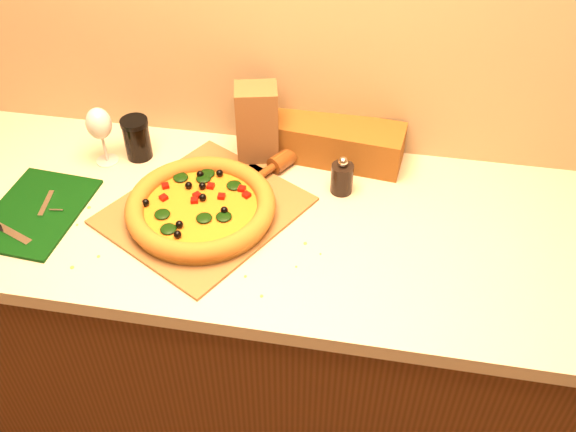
% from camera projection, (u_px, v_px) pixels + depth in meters
% --- Properties ---
extents(cabinet, '(2.80, 0.65, 0.86)m').
position_uv_depth(cabinet, '(270.00, 334.00, 1.90)').
color(cabinet, '#4C2A10').
rests_on(cabinet, ground).
extents(countertop, '(2.84, 0.68, 0.04)m').
position_uv_depth(countertop, '(266.00, 223.00, 1.59)').
color(countertop, beige).
rests_on(countertop, cabinet).
extents(pizza_peel, '(0.55, 0.62, 0.01)m').
position_uv_depth(pizza_peel, '(209.00, 207.00, 1.60)').
color(pizza_peel, brown).
rests_on(pizza_peel, countertop).
extents(pizza, '(0.37, 0.37, 0.05)m').
position_uv_depth(pizza, '(201.00, 207.00, 1.56)').
color(pizza, '#BA822E').
rests_on(pizza, pizza_peel).
extents(cutting_board, '(0.24, 0.32, 0.02)m').
position_uv_depth(cutting_board, '(35.00, 212.00, 1.59)').
color(cutting_board, black).
rests_on(cutting_board, countertop).
extents(pepper_grinder, '(0.06, 0.06, 0.11)m').
position_uv_depth(pepper_grinder, '(342.00, 177.00, 1.63)').
color(pepper_grinder, black).
rests_on(pepper_grinder, countertop).
extents(rolling_pin, '(0.20, 0.31, 0.05)m').
position_uv_depth(rolling_pin, '(303.00, 147.00, 1.76)').
color(rolling_pin, '#5B2D0F').
rests_on(rolling_pin, countertop).
extents(bread_bag, '(0.40, 0.17, 0.11)m').
position_uv_depth(bread_bag, '(330.00, 140.00, 1.73)').
color(bread_bag, brown).
rests_on(bread_bag, countertop).
extents(wine_glass, '(0.07, 0.07, 0.17)m').
position_uv_depth(wine_glass, '(99.00, 125.00, 1.67)').
color(wine_glass, silver).
rests_on(wine_glass, countertop).
extents(paper_bag, '(0.13, 0.11, 0.22)m').
position_uv_depth(paper_bag, '(257.00, 124.00, 1.69)').
color(paper_bag, brown).
rests_on(paper_bag, countertop).
extents(dark_jar, '(0.07, 0.07, 0.12)m').
position_uv_depth(dark_jar, '(137.00, 138.00, 1.72)').
color(dark_jar, black).
rests_on(dark_jar, countertop).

